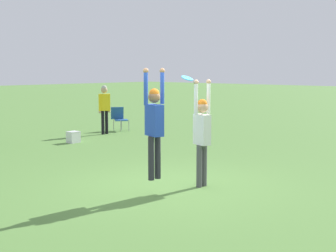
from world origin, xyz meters
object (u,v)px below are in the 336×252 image
frisbee (187,78)px  camping_chair_2 (119,117)px  person_defending (202,130)px  person_jumping (154,121)px  cooler_box (73,137)px  person_spectator_far (104,104)px

frisbee → camping_chair_2: frisbee is taller
person_defending → person_jumping: bearing=-90.0°
person_jumping → cooler_box: bearing=-9.0°
person_defending → frisbee: 1.14m
person_jumping → camping_chair_2: bearing=-23.1°
person_jumping → person_spectator_far: (4.95, 7.43, -0.33)m
person_spectator_far → cooler_box: (-2.08, -0.85, -0.94)m
person_defending → cooler_box: person_defending is taller
person_jumping → cooler_box: (2.87, 6.59, -1.27)m
frisbee → person_spectator_far: size_ratio=0.13×
frisbee → cooler_box: frisbee is taller
camping_chair_2 → cooler_box: bearing=57.6°
camping_chair_2 → cooler_box: camping_chair_2 is taller
frisbee → person_spectator_far: frisbee is taller
frisbee → camping_chair_2: bearing=56.6°
camping_chair_2 → person_jumping: bearing=88.9°
person_spectator_far → cooler_box: 2.44m
person_defending → camping_chair_2: bearing=163.4°
person_jumping → person_defending: person_jumping is taller
person_jumping → cooler_box: person_jumping is taller
person_jumping → person_defending: bearing=-90.0°
person_jumping → camping_chair_2: 9.90m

